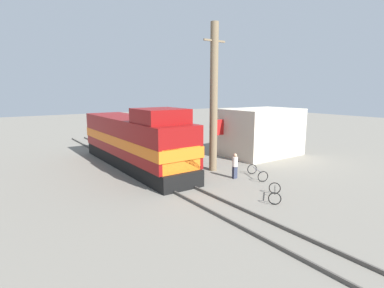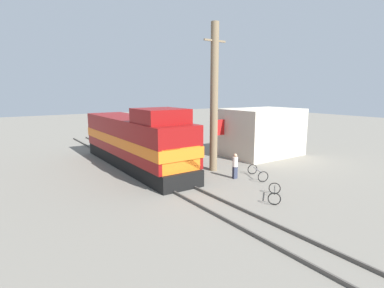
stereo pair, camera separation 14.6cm
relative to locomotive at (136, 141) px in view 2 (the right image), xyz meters
name	(u,v)px [view 2 (the right image)]	position (x,y,z in m)	size (l,w,h in m)	color
ground_plane	(166,182)	(0.00, -4.43, -1.99)	(120.00, 120.00, 0.00)	slate
rail_near	(156,183)	(-0.72, -4.43, -1.92)	(0.08, 42.05, 0.15)	#4C4742
rail_far	(176,179)	(0.72, -4.43, -1.92)	(0.08, 42.05, 0.15)	#4C4742
locomotive	(136,141)	(0.00, 0.00, 0.00)	(3.10, 13.90, 4.61)	black
utility_pole	(214,99)	(4.21, -3.91, 3.18)	(1.80, 0.56, 10.28)	#726047
vendor_umbrella	(188,137)	(3.65, -1.51, 0.19)	(1.93, 1.93, 2.40)	#4C4C4C
billboard_sign	(226,129)	(7.96, -0.92, 0.45)	(2.11, 0.12, 3.28)	#595959
shrub_cluster	(186,156)	(3.75, -1.03, -1.43)	(1.12, 1.12, 1.12)	#2D722D
person_bystander	(235,165)	(4.10, -6.34, -1.08)	(0.34, 0.34, 1.68)	#2D3347
bicycle	(258,173)	(5.42, -7.10, -1.63)	(1.42, 2.00, 0.70)	black
bicycle_spare	(274,193)	(3.23, -10.38, -1.65)	(1.77, 1.63, 0.66)	black
building_block_distant	(262,132)	(11.06, -2.22, 0.08)	(6.61, 4.59, 4.14)	beige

